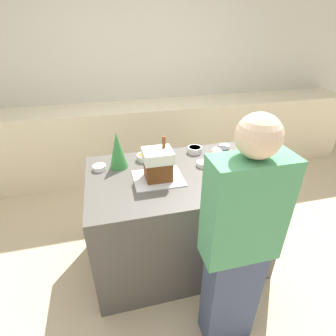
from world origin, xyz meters
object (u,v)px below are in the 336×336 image
object	(u,v)px
baking_tray	(158,178)
person	(238,246)
candy_bowl_far_left	(145,157)
candy_bowl_center_rear	(203,164)
candy_bowl_near_tray_left	(195,149)
gingerbread_house	(158,164)
candy_bowl_near_tray_right	(243,157)
decorative_tree	(118,150)
candy_bowl_far_right	(99,167)
candy_bowl_beside_tree	(224,147)
mug	(222,153)

from	to	relation	value
baking_tray	person	xyz separation A→B (m)	(0.31, -0.71, -0.07)
candy_bowl_far_left	candy_bowl_center_rear	size ratio (longest dim) A/B	1.28
candy_bowl_near_tray_left	candy_bowl_center_rear	bearing A→B (deg)	-93.46
baking_tray	gingerbread_house	xyz separation A→B (m)	(0.00, 0.00, 0.13)
candy_bowl_center_rear	candy_bowl_near_tray_right	xyz separation A→B (m)	(0.36, 0.01, 0.01)
decorative_tree	person	bearing A→B (deg)	-59.15
baking_tray	candy_bowl_far_right	xyz separation A→B (m)	(-0.43, 0.25, 0.02)
candy_bowl_far_right	candy_bowl_near_tray_right	world-z (taller)	candy_bowl_near_tray_right
candy_bowl_beside_tree	person	distance (m)	1.16
candy_bowl_near_tray_right	candy_bowl_far_right	bearing A→B (deg)	173.91
baking_tray	gingerbread_house	world-z (taller)	gingerbread_house
decorative_tree	person	xyz separation A→B (m)	(0.58, -0.97, -0.21)
candy_bowl_center_rear	person	xyz separation A→B (m)	(-0.09, -0.82, -0.08)
decorative_tree	candy_bowl_beside_tree	bearing A→B (deg)	6.62
candy_bowl_beside_tree	candy_bowl_near_tray_right	size ratio (longest dim) A/B	0.92
mug	person	bearing A→B (deg)	-107.97
candy_bowl_center_rear	mug	world-z (taller)	mug
candy_bowl_beside_tree	candy_bowl_near_tray_right	xyz separation A→B (m)	(0.05, -0.25, 0.01)
mug	candy_bowl_beside_tree	bearing A→B (deg)	58.31
candy_bowl_near_tray_left	person	world-z (taller)	person
baking_tray	decorative_tree	bearing A→B (deg)	136.59
candy_bowl_beside_tree	candy_bowl_near_tray_left	distance (m)	0.29
candy_bowl_near_tray_left	candy_bowl_near_tray_right	size ratio (longest dim) A/B	1.23
candy_bowl_far_right	candy_bowl_near_tray_right	xyz separation A→B (m)	(1.19, -0.13, 0.01)
candy_bowl_near_tray_left	candy_bowl_far_right	bearing A→B (deg)	-172.25
baking_tray	person	world-z (taller)	person
candy_bowl_center_rear	person	bearing A→B (deg)	-96.41
gingerbread_house	candy_bowl_beside_tree	bearing A→B (deg)	27.59
candy_bowl_beside_tree	gingerbread_house	bearing A→B (deg)	-152.41
decorative_tree	candy_bowl_near_tray_right	distance (m)	1.05
candy_bowl_near_tray_right	person	world-z (taller)	person
baking_tray	candy_bowl_far_left	bearing A→B (deg)	98.45
candy_bowl_far_right	candy_bowl_far_left	bearing A→B (deg)	11.83
candy_bowl_beside_tree	candy_bowl_near_tray_left	size ratio (longest dim) A/B	0.75
baking_tray	candy_bowl_center_rear	bearing A→B (deg)	15.11
gingerbread_house	decorative_tree	size ratio (longest dim) A/B	1.07
candy_bowl_near_tray_right	person	distance (m)	0.95
candy_bowl_beside_tree	candy_bowl_near_tray_left	world-z (taller)	candy_bowl_near_tray_left
candy_bowl_near_tray_left	mug	size ratio (longest dim) A/B	1.27
candy_bowl_far_right	gingerbread_house	bearing A→B (deg)	-29.92
candy_bowl_beside_tree	mug	size ratio (longest dim) A/B	0.95
candy_bowl_near_tray_left	gingerbread_house	bearing A→B (deg)	-138.95
mug	person	distance (m)	0.96
decorative_tree	candy_bowl_near_tray_left	world-z (taller)	decorative_tree
candy_bowl_far_right	candy_bowl_near_tray_right	size ratio (longest dim) A/B	0.99
baking_tray	mug	distance (m)	0.64
gingerbread_house	candy_bowl_near_tray_left	distance (m)	0.56
candy_bowl_far_right	candy_bowl_near_tray_left	xyz separation A→B (m)	(0.84, 0.11, 0.01)
decorative_tree	candy_bowl_near_tray_right	xyz separation A→B (m)	(1.03, -0.14, -0.12)
baking_tray	candy_bowl_far_right	world-z (taller)	candy_bowl_far_right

